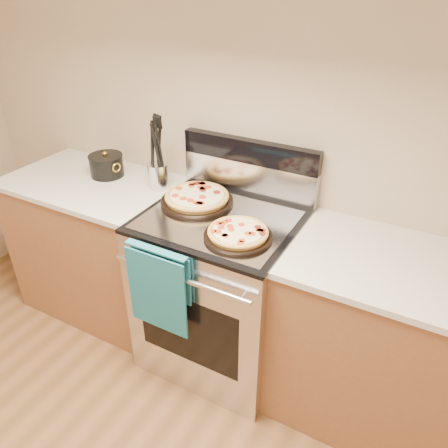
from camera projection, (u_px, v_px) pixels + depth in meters
The scene contains 17 objects.
wall_back at pixel (254, 113), 2.19m from camera, with size 4.00×4.00×0.00m, color tan.
range_body at pixel (221, 292), 2.38m from camera, with size 0.76×0.68×0.90m, color #B7B7BC.
oven_window at pixel (188, 331), 2.13m from camera, with size 0.56×0.01×0.40m, color black.
cooktop at pixel (221, 219), 2.15m from camera, with size 0.76×0.68×0.02m, color black.
backsplash_lower at pixel (249, 178), 2.33m from camera, with size 0.76×0.06×0.18m, color silver.
backsplash_upper at pixel (250, 151), 2.26m from camera, with size 0.76×0.06×0.12m, color black.
oven_handle at pixel (180, 278), 1.92m from camera, with size 0.03×0.03×0.70m, color silver.
dish_towel at pixel (159, 288), 2.02m from camera, with size 0.32×0.05×0.42m, color #177470, non-canonical shape.
foil_sheet at pixel (218, 220), 2.12m from camera, with size 0.70×0.55×0.01m, color gray.
cabinet_left at pixel (103, 248), 2.77m from camera, with size 1.00×0.62×0.88m, color brown.
countertop_left at pixel (92, 183), 2.54m from camera, with size 1.02×0.64×0.03m, color #BCB5A9.
cabinet_right at pixel (388, 348), 2.05m from camera, with size 1.00×0.62×0.88m, color brown.
countertop_right at pixel (409, 270), 1.82m from camera, with size 1.02×0.64×0.03m, color #BCB5A9.
pepperoni_pizza_back at pixel (197, 198), 2.26m from camera, with size 0.37×0.37×0.05m, color #B38236, non-canonical shape.
pepperoni_pizza_front at pixel (238, 233), 1.97m from camera, with size 0.31×0.31×0.04m, color #B38236, non-canonical shape.
utensil_crock at pixel (158, 176), 2.42m from camera, with size 0.11×0.11×0.14m, color silver.
saucepan at pixel (107, 166), 2.57m from camera, with size 0.19×0.19×0.12m, color black.
Camera 1 is at (0.91, 0.02, 1.99)m, focal length 35.00 mm.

